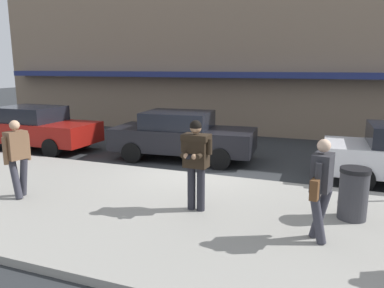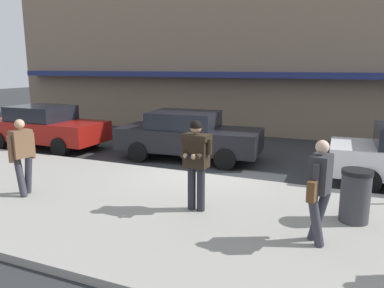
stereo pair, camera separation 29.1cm
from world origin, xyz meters
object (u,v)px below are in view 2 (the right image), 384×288
(man_texting_on_phone, at_px, (196,156))
(pedestrian_with_bag, at_px, (319,186))
(pedestrian_dark_coat, at_px, (22,152))
(parked_sedan_near, at_px, (45,127))
(parked_sedan_mid, at_px, (188,135))
(trash_bin, at_px, (355,196))

(man_texting_on_phone, height_order, pedestrian_with_bag, man_texting_on_phone)
(pedestrian_with_bag, bearing_deg, pedestrian_dark_coat, -178.99)
(parked_sedan_near, height_order, pedestrian_dark_coat, pedestrian_dark_coat)
(parked_sedan_near, bearing_deg, parked_sedan_mid, 5.03)
(parked_sedan_mid, xyz_separation_m, pedestrian_with_bag, (4.38, -4.83, 0.32))
(parked_sedan_mid, xyz_separation_m, pedestrian_dark_coat, (-1.78, -4.94, 0.32))
(pedestrian_with_bag, relative_size, pedestrian_dark_coat, 1.00)
(parked_sedan_near, distance_m, pedestrian_dark_coat, 5.81)
(parked_sedan_near, xyz_separation_m, trash_bin, (10.44, -3.15, -0.16))
(parked_sedan_mid, relative_size, pedestrian_dark_coat, 2.72)
(man_texting_on_phone, distance_m, pedestrian_dark_coat, 3.89)
(parked_sedan_near, height_order, trash_bin, parked_sedan_near)
(parked_sedan_mid, xyz_separation_m, man_texting_on_phone, (2.06, -4.27, 0.46))
(man_texting_on_phone, height_order, pedestrian_dark_coat, man_texting_on_phone)
(pedestrian_dark_coat, xyz_separation_m, trash_bin, (6.72, 1.30, -0.47))
(man_texting_on_phone, xyz_separation_m, pedestrian_dark_coat, (-3.83, -0.67, -0.14))
(parked_sedan_near, relative_size, parked_sedan_mid, 0.98)
(parked_sedan_near, bearing_deg, man_texting_on_phone, -26.60)
(pedestrian_with_bag, xyz_separation_m, pedestrian_dark_coat, (-6.16, -0.11, 0.00))
(parked_sedan_near, bearing_deg, pedestrian_with_bag, -23.71)
(parked_sedan_near, relative_size, man_texting_on_phone, 2.50)
(parked_sedan_near, distance_m, trash_bin, 10.91)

